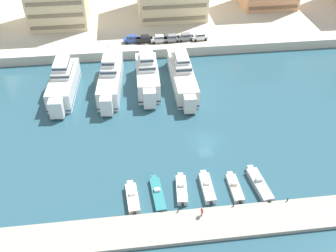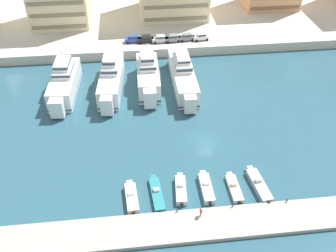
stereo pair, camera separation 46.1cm
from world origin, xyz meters
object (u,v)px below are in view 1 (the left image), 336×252
object	(u,v)px
motorboat_cream_center	(235,187)
car_grey_center	(186,37)
car_white_center_right	(200,36)
yacht_ivory_center_left	(182,75)
car_grey_center_left	(172,38)
motorboat_grey_center_right	(259,184)
yacht_white_far_left	(63,83)
car_silver_mid_left	(159,39)
car_black_left	(144,39)
motorboat_white_mid_left	(181,189)
motorboat_cream_far_left	(132,198)
motorboat_white_center_left	(207,187)
yacht_white_mid_left	(147,76)
yacht_white_left	(110,78)
motorboat_teal_left	(158,194)
pedestrian_near_edge	(202,211)
car_blue_far_left	(132,39)

from	to	relation	value
motorboat_cream_center	car_grey_center	bearing A→B (deg)	90.25
motorboat_cream_center	car_white_center_right	xyz separation A→B (m)	(3.42, 48.00, 2.89)
yacht_ivory_center_left	motorboat_cream_center	world-z (taller)	yacht_ivory_center_left
car_grey_center_left	car_white_center_right	distance (m)	7.18
motorboat_cream_center	motorboat_grey_center_right	world-z (taller)	motorboat_grey_center_right
yacht_white_far_left	car_silver_mid_left	bearing A→B (deg)	37.91
car_black_left	car_silver_mid_left	world-z (taller)	same
motorboat_white_mid_left	car_grey_center	distance (m)	48.49
motorboat_white_mid_left	motorboat_grey_center_right	size ratio (longest dim) A/B	0.81
motorboat_grey_center_right	car_silver_mid_left	size ratio (longest dim) A/B	1.92
motorboat_cream_center	motorboat_cream_far_left	bearing A→B (deg)	-178.89
yacht_white_far_left	car_grey_center_left	bearing A→B (deg)	34.22
motorboat_white_center_left	car_grey_center	size ratio (longest dim) A/B	1.59
motorboat_white_mid_left	car_black_left	size ratio (longest dim) A/B	1.55
yacht_white_mid_left	motorboat_cream_center	size ratio (longest dim) A/B	2.72
motorboat_cream_far_left	car_grey_center	bearing A→B (deg)	71.95
yacht_white_left	car_black_left	bearing A→B (deg)	63.31
car_grey_center	yacht_ivory_center_left	bearing A→B (deg)	-101.46
motorboat_cream_center	car_white_center_right	size ratio (longest dim) A/B	1.51
yacht_white_far_left	motorboat_white_mid_left	xyz separation A→B (m)	(20.52, -30.31, -2.10)
motorboat_white_mid_left	motorboat_white_center_left	size ratio (longest dim) A/B	0.95
yacht_white_left	motorboat_grey_center_right	distance (m)	38.90
yacht_white_far_left	motorboat_cream_far_left	bearing A→B (deg)	-67.53
car_black_left	car_white_center_right	bearing A→B (deg)	-1.22
motorboat_teal_left	car_grey_center	bearing A→B (deg)	76.05
motorboat_cream_far_left	car_silver_mid_left	xyz separation A→B (m)	(9.06, 48.19, 2.74)
yacht_white_far_left	motorboat_grey_center_right	xyz separation A→B (m)	(32.85, -30.72, -2.11)
yacht_white_left	motorboat_cream_center	distance (m)	36.77
yacht_white_left	motorboat_cream_center	xyz separation A→B (m)	(19.09, -31.33, -2.36)
yacht_white_left	yacht_white_mid_left	distance (m)	7.90
car_black_left	pedestrian_near_edge	world-z (taller)	car_black_left
pedestrian_near_edge	motorboat_cream_center	bearing A→B (deg)	38.25
yacht_white_left	yacht_white_mid_left	xyz separation A→B (m)	(7.90, 0.04, 0.01)
motorboat_teal_left	motorboat_white_center_left	world-z (taller)	motorboat_white_center_left
motorboat_teal_left	yacht_white_far_left	bearing A→B (deg)	118.66
yacht_white_mid_left	yacht_ivory_center_left	world-z (taller)	yacht_white_mid_left
motorboat_white_center_left	car_silver_mid_left	world-z (taller)	car_silver_mid_left
motorboat_cream_far_left	car_grey_center_left	xyz separation A→B (m)	(12.27, 48.21, 2.74)
yacht_white_mid_left	car_blue_far_left	distance (m)	17.51
motorboat_white_center_left	car_grey_center	world-z (taller)	car_grey_center
motorboat_cream_center	car_white_center_right	bearing A→B (deg)	85.92
yacht_white_left	car_grey_center_left	xyz separation A→B (m)	(15.34, 16.56, 0.53)
yacht_ivory_center_left	car_silver_mid_left	bearing A→B (deg)	101.16
yacht_white_left	car_blue_far_left	xyz separation A→B (m)	(5.37, 17.36, 0.53)
motorboat_grey_center_right	car_white_center_right	size ratio (longest dim) A/B	1.86
motorboat_white_center_left	motorboat_teal_left	bearing A→B (deg)	-178.29
car_blue_far_left	motorboat_white_mid_left	bearing A→B (deg)	-83.67
motorboat_grey_center_right	pedestrian_near_edge	bearing A→B (deg)	-153.84
car_grey_center	motorboat_cream_far_left	bearing A→B (deg)	-108.05
motorboat_cream_far_left	motorboat_teal_left	distance (m)	3.91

